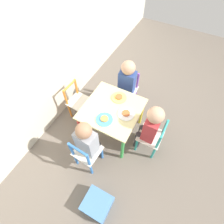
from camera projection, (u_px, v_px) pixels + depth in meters
ground_plane at (112, 130)px, 2.32m from camera, size 6.00×6.00×0.00m
house_wall at (29, 15)px, 1.48m from camera, size 6.00×0.06×2.60m
kids_table at (112, 112)px, 1.99m from camera, size 0.62×0.62×0.48m
chair_purple at (127, 90)px, 2.39m from camera, size 0.28×0.28×0.53m
chair_teal at (152, 137)px, 1.97m from camera, size 0.26×0.26×0.53m
chair_blue at (86, 153)px, 1.86m from camera, size 0.28×0.28×0.53m
chair_orange at (78, 102)px, 2.27m from camera, size 0.27×0.27×0.53m
child_right at (127, 82)px, 2.19m from camera, size 0.22×0.21×0.77m
child_front at (150, 126)px, 1.82m from camera, size 0.20×0.22×0.76m
child_left at (88, 141)px, 1.73m from camera, size 0.22×0.21×0.76m
plate_right at (119, 97)px, 2.02m from camera, size 0.18×0.18×0.03m
plate_front at (126, 114)px, 1.88m from camera, size 0.18×0.18×0.03m
plate_left at (104, 119)px, 1.84m from camera, size 0.18×0.18×0.03m
storage_bin at (97, 204)px, 1.74m from camera, size 0.25×0.26×0.16m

